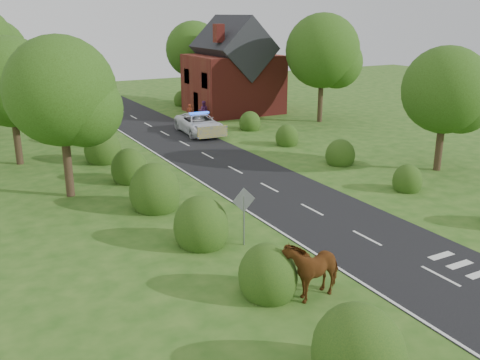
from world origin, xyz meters
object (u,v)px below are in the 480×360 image
road_sign (244,208)px  pedestrian_purple (203,111)px  police_van (199,124)px  pedestrian_red (190,113)px  cow (311,271)px

road_sign → pedestrian_purple: size_ratio=1.41×
police_van → pedestrian_red: bearing=79.7°
police_van → pedestrian_red: size_ratio=3.85×
pedestrian_red → pedestrian_purple: (1.25, -0.25, 0.11)m
road_sign → police_van: (7.45, 20.59, -0.84)m
pedestrian_purple → police_van: bearing=87.1°
cow → pedestrian_purple: bearing=150.8°
road_sign → pedestrian_red: size_ratio=1.60×
pedestrian_red → pedestrian_purple: bearing=164.9°
police_van → cow: bearing=-101.5°
cow → pedestrian_red: (8.80, 30.36, -0.07)m
cow → police_van: 26.31m
cow → road_sign: bearing=169.7°
pedestrian_red → road_sign: bearing=67.3°
police_van → road_sign: bearing=-105.0°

